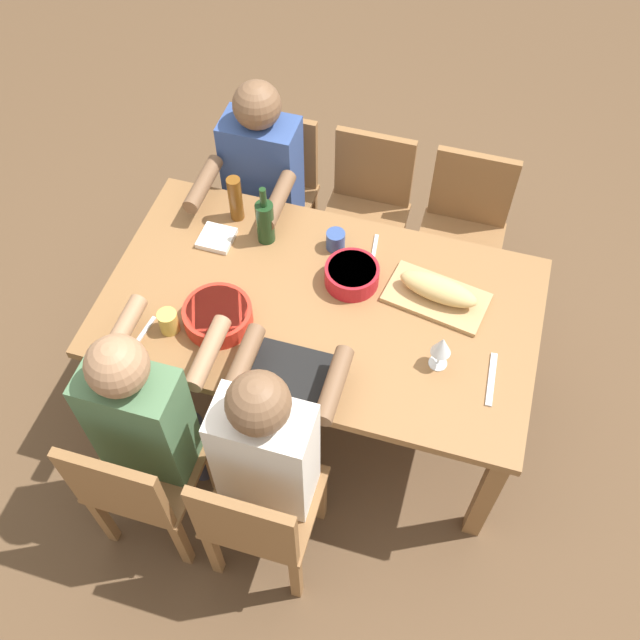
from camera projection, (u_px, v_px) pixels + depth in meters
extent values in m
plane|color=brown|center=(320.00, 396.00, 3.50)|extent=(8.00, 8.00, 0.00)
cube|color=olive|center=(320.00, 307.00, 2.91)|extent=(1.73, 0.99, 0.04)
cube|color=olive|center=(515.00, 322.00, 3.32)|extent=(0.07, 0.07, 0.70)
cube|color=olive|center=(189.00, 247.00, 3.59)|extent=(0.07, 0.07, 0.70)
cube|color=olive|center=(486.00, 495.00, 2.84)|extent=(0.07, 0.07, 0.70)
cube|color=olive|center=(111.00, 394.00, 3.10)|extent=(0.07, 0.07, 0.70)
cube|color=olive|center=(270.00, 206.00, 3.63)|extent=(0.40, 0.40, 0.03)
cube|color=olive|center=(280.00, 149.00, 3.56)|extent=(0.38, 0.04, 0.40)
cube|color=olive|center=(294.00, 267.00, 3.69)|extent=(0.04, 0.04, 0.42)
cube|color=olive|center=(231.00, 253.00, 3.74)|extent=(0.04, 0.04, 0.42)
cube|color=olive|center=(313.00, 220.00, 3.88)|extent=(0.04, 0.04, 0.42)
cube|color=olive|center=(253.00, 207.00, 3.93)|extent=(0.04, 0.04, 0.42)
cylinder|color=#2D2D38|center=(274.00, 269.00, 3.67)|extent=(0.11, 0.11, 0.45)
cylinder|color=#2D2D38|center=(244.00, 262.00, 3.69)|extent=(0.11, 0.11, 0.45)
cube|color=#334C8C|center=(263.00, 171.00, 3.36)|extent=(0.34, 0.20, 0.55)
cylinder|color=brown|center=(278.00, 200.00, 3.08)|extent=(0.07, 0.30, 0.07)
cylinder|color=brown|center=(203.00, 184.00, 3.14)|extent=(0.07, 0.30, 0.07)
sphere|color=brown|center=(257.00, 105.00, 3.06)|extent=(0.21, 0.21, 0.21)
cube|color=olive|center=(362.00, 226.00, 3.55)|extent=(0.40, 0.40, 0.03)
cube|color=olive|center=(374.00, 168.00, 3.48)|extent=(0.38, 0.04, 0.40)
cube|color=olive|center=(385.00, 288.00, 3.61)|extent=(0.04, 0.04, 0.42)
cube|color=olive|center=(319.00, 273.00, 3.67)|extent=(0.04, 0.04, 0.42)
cube|color=olive|center=(400.00, 239.00, 3.80)|extent=(0.04, 0.04, 0.42)
cube|color=olive|center=(337.00, 225.00, 3.86)|extent=(0.04, 0.04, 0.42)
cube|color=olive|center=(265.00, 502.00, 2.73)|extent=(0.40, 0.40, 0.03)
cube|color=olive|center=(244.00, 527.00, 2.46)|extent=(0.38, 0.04, 0.40)
cube|color=olive|center=(243.00, 473.00, 3.04)|extent=(0.04, 0.04, 0.42)
cube|color=olive|center=(321.00, 495.00, 2.98)|extent=(0.04, 0.04, 0.42)
cube|color=olive|center=(214.00, 551.00, 2.85)|extent=(0.04, 0.04, 0.42)
cube|color=olive|center=(296.00, 576.00, 2.80)|extent=(0.04, 0.04, 0.42)
cylinder|color=#2D2D38|center=(267.00, 467.00, 3.04)|extent=(0.11, 0.11, 0.45)
cylinder|color=#2D2D38|center=(304.00, 477.00, 3.02)|extent=(0.11, 0.11, 0.45)
cube|color=white|center=(266.00, 455.00, 2.53)|extent=(0.34, 0.20, 0.55)
cylinder|color=brown|center=(243.00, 362.00, 2.61)|extent=(0.07, 0.30, 0.07)
cylinder|color=brown|center=(334.00, 385.00, 2.56)|extent=(0.07, 0.30, 0.07)
sphere|color=brown|center=(258.00, 403.00, 2.23)|extent=(0.21, 0.21, 0.21)
cube|color=olive|center=(149.00, 468.00, 2.81)|extent=(0.40, 0.40, 0.03)
cube|color=olive|center=(116.00, 490.00, 2.54)|extent=(0.38, 0.04, 0.40)
cube|color=olive|center=(139.00, 444.00, 3.12)|extent=(0.04, 0.04, 0.42)
cube|color=olive|center=(213.00, 465.00, 3.06)|extent=(0.04, 0.04, 0.42)
cube|color=olive|center=(103.00, 518.00, 2.93)|extent=(0.04, 0.04, 0.42)
cube|color=olive|center=(182.00, 542.00, 2.87)|extent=(0.04, 0.04, 0.42)
cylinder|color=#2D2D38|center=(162.00, 438.00, 3.12)|extent=(0.11, 0.11, 0.45)
cylinder|color=#2D2D38|center=(197.00, 448.00, 3.09)|extent=(0.11, 0.11, 0.45)
cube|color=#4C724C|center=(140.00, 420.00, 2.61)|extent=(0.34, 0.20, 0.55)
cylinder|color=#9E7251|center=(122.00, 331.00, 2.69)|extent=(0.07, 0.30, 0.07)
cylinder|color=#9E7251|center=(208.00, 353.00, 2.64)|extent=(0.07, 0.30, 0.07)
sphere|color=#9E7251|center=(117.00, 366.00, 2.31)|extent=(0.21, 0.21, 0.21)
cube|color=olive|center=(459.00, 246.00, 3.47)|extent=(0.40, 0.40, 0.03)
cube|color=olive|center=(473.00, 188.00, 3.40)|extent=(0.38, 0.04, 0.40)
cube|color=olive|center=(480.00, 310.00, 3.53)|extent=(0.04, 0.04, 0.42)
cube|color=olive|center=(411.00, 294.00, 3.59)|extent=(0.04, 0.04, 0.42)
cube|color=olive|center=(491.00, 258.00, 3.72)|extent=(0.04, 0.04, 0.42)
cube|color=olive|center=(425.00, 244.00, 3.78)|extent=(0.04, 0.04, 0.42)
cylinder|color=#B21923|center=(352.00, 275.00, 2.93)|extent=(0.22, 0.22, 0.09)
cylinder|color=#2D7028|center=(352.00, 271.00, 2.90)|extent=(0.19, 0.19, 0.03)
cylinder|color=red|center=(218.00, 316.00, 2.81)|extent=(0.27, 0.27, 0.08)
cylinder|color=orange|center=(217.00, 312.00, 2.79)|extent=(0.24, 0.24, 0.03)
cube|color=tan|center=(436.00, 298.00, 2.90)|extent=(0.43, 0.29, 0.02)
ellipsoid|color=tan|center=(438.00, 289.00, 2.86)|extent=(0.33, 0.16, 0.09)
cylinder|color=#193819|center=(265.00, 222.00, 3.02)|extent=(0.08, 0.08, 0.20)
cylinder|color=#193819|center=(263.00, 197.00, 2.90)|extent=(0.03, 0.03, 0.09)
cylinder|color=brown|center=(235.00, 199.00, 3.08)|extent=(0.06, 0.06, 0.22)
cylinder|color=silver|center=(438.00, 363.00, 2.73)|extent=(0.07, 0.07, 0.01)
cylinder|color=silver|center=(439.00, 357.00, 2.70)|extent=(0.01, 0.01, 0.07)
cone|color=silver|center=(442.00, 346.00, 2.63)|extent=(0.08, 0.08, 0.08)
cylinder|color=#334C8C|center=(336.00, 240.00, 3.04)|extent=(0.08, 0.08, 0.08)
cube|color=silver|center=(374.00, 250.00, 3.05)|extent=(0.03, 0.17, 0.01)
cube|color=black|center=(295.00, 372.00, 2.71)|extent=(0.32, 0.23, 0.01)
cylinder|color=gold|center=(169.00, 322.00, 2.79)|extent=(0.08, 0.08, 0.10)
cube|color=silver|center=(143.00, 333.00, 2.81)|extent=(0.04, 0.17, 0.01)
cube|color=silver|center=(491.00, 379.00, 2.69)|extent=(0.04, 0.23, 0.01)
cube|color=white|center=(217.00, 238.00, 3.08)|extent=(0.14, 0.14, 0.02)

